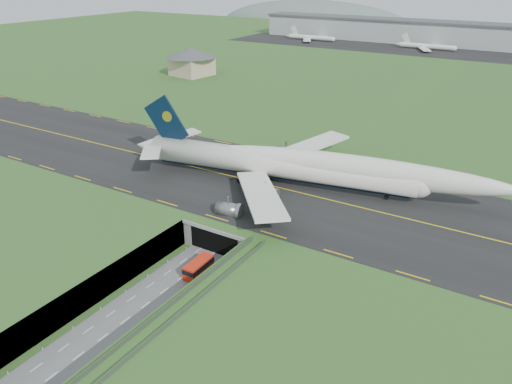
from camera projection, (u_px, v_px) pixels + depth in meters
The scene contains 10 objects.
ground at pixel (191, 271), 99.32m from camera, with size 900.00×900.00×0.00m, color #356026.
airfield_deck at pixel (190, 259), 98.07m from camera, with size 800.00×800.00×6.00m, color gray.
trench_road at pixel (166, 290), 93.46m from camera, with size 12.00×75.00×0.20m, color slate.
taxiway at pixel (273, 187), 122.40m from camera, with size 800.00×44.00×0.18m, color black.
tunnel_portal at pixel (237, 223), 110.90m from camera, with size 17.00×22.30×6.00m.
guideway at pixel (168, 322), 77.05m from camera, with size 3.00×53.00×7.05m.
jumbo_jet at pixel (303, 167), 120.00m from camera, with size 94.61×60.22×20.23m.
shuttle_tram at pixel (199, 267), 97.70m from camera, with size 2.99×7.28×2.94m.
service_building at pixel (191, 59), 243.40m from camera, with size 27.62×27.62×13.28m.
cargo_terminal at pixel (475, 35), 325.93m from camera, with size 320.00×67.00×15.60m.
Camera 1 is at (54.93, -64.66, 55.54)m, focal length 35.00 mm.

